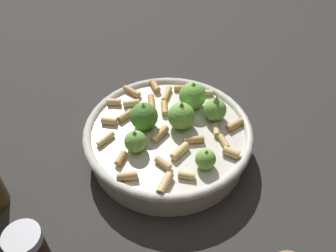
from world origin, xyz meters
TOP-DOWN VIEW (x-y plane):
  - ground_plane at (0.00, 0.00)m, footprint 2.40×2.40m
  - cooking_pan at (-0.00, 0.00)m, footprint 0.27×0.27m

SIDE VIEW (x-z plane):
  - ground_plane at x=0.00m, z-range 0.00..0.00m
  - cooking_pan at x=0.00m, z-range -0.02..0.08m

